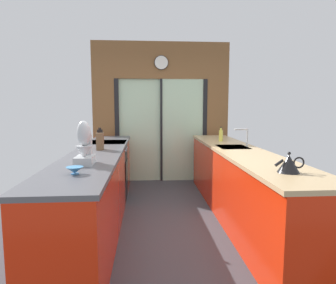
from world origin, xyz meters
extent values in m
cube|color=#38383D|center=(0.00, 0.60, -0.01)|extent=(5.04, 7.60, 0.02)
cube|color=brown|center=(0.00, 2.40, 2.35)|extent=(2.64, 0.08, 0.70)
cube|color=#B2D1AD|center=(-0.42, 2.42, 1.00)|extent=(0.80, 0.02, 2.00)
cube|color=#B2D1AD|center=(0.42, 2.38, 1.00)|extent=(0.80, 0.02, 2.00)
cube|color=black|center=(-0.86, 2.40, 1.00)|extent=(0.08, 0.10, 2.00)
cube|color=black|center=(0.86, 2.40, 1.00)|extent=(0.08, 0.10, 2.00)
cube|color=black|center=(0.00, 2.40, 1.00)|extent=(0.04, 0.10, 2.00)
cube|color=brown|center=(-1.11, 2.40, 1.00)|extent=(0.42, 0.08, 2.00)
cube|color=brown|center=(1.11, 2.40, 1.00)|extent=(0.42, 0.08, 2.00)
cylinder|color=white|center=(0.00, 2.34, 2.30)|extent=(0.25, 0.03, 0.25)
torus|color=black|center=(0.00, 2.34, 2.30)|extent=(0.27, 0.02, 0.27)
cube|color=red|center=(-0.91, -0.33, 0.44)|extent=(0.58, 2.55, 0.88)
cube|color=red|center=(-0.91, 1.88, 0.44)|extent=(0.58, 0.65, 0.88)
cube|color=#4C4C51|center=(-0.91, 0.30, 0.90)|extent=(0.62, 3.80, 0.04)
cube|color=red|center=(0.91, 0.30, 0.44)|extent=(0.58, 3.80, 0.88)
cube|color=tan|center=(0.91, 0.30, 0.90)|extent=(0.62, 3.80, 0.04)
cube|color=#B7BABC|center=(0.89, 0.55, 0.90)|extent=(0.40, 0.48, 0.05)
cylinder|color=#B7BABC|center=(1.09, 0.55, 1.05)|extent=(0.02, 0.02, 0.25)
cylinder|color=#B7BABC|center=(1.00, 0.55, 1.16)|extent=(0.18, 0.02, 0.02)
cube|color=black|center=(-0.91, 1.25, 0.44)|extent=(0.58, 0.60, 0.88)
cube|color=black|center=(-0.61, 1.25, 0.48)|extent=(0.01, 0.48, 0.28)
cube|color=black|center=(-0.91, 1.25, 0.91)|extent=(0.58, 0.60, 0.03)
cylinder|color=#B7BABC|center=(-0.61, 1.07, 0.80)|extent=(0.02, 0.04, 0.04)
cylinder|color=#B7BABC|center=(-0.61, 1.25, 0.80)|extent=(0.02, 0.04, 0.04)
cylinder|color=#B7BABC|center=(-0.61, 1.43, 0.80)|extent=(0.02, 0.04, 0.04)
cylinder|color=teal|center=(-0.89, -0.99, 0.92)|extent=(0.06, 0.06, 0.01)
cone|color=teal|center=(-0.89, -0.99, 0.95)|extent=(0.14, 0.14, 0.05)
cube|color=brown|center=(-0.89, 0.40, 1.03)|extent=(0.08, 0.14, 0.22)
cylinder|color=black|center=(-0.92, 0.40, 1.15)|extent=(0.02, 0.02, 0.05)
cylinder|color=black|center=(-0.90, 0.40, 1.17)|extent=(0.02, 0.02, 0.08)
cylinder|color=black|center=(-0.88, 0.40, 1.17)|extent=(0.02, 0.02, 0.08)
cylinder|color=black|center=(-0.86, 0.40, 1.16)|extent=(0.02, 0.02, 0.05)
cube|color=#B7BABC|center=(-0.89, -0.57, 0.96)|extent=(0.17, 0.26, 0.08)
cube|color=#B7BABC|center=(-0.89, -0.47, 1.10)|extent=(0.10, 0.08, 0.20)
ellipsoid|color=#B7BABC|center=(-0.89, -0.58, 1.22)|extent=(0.13, 0.12, 0.24)
cone|color=#B7BABC|center=(-0.89, -0.60, 1.04)|extent=(0.15, 0.15, 0.13)
cone|color=black|center=(0.89, -1.06, 1.00)|extent=(0.18, 0.18, 0.15)
sphere|color=black|center=(0.89, -1.06, 1.08)|extent=(0.03, 0.03, 0.03)
cylinder|color=black|center=(0.81, -1.06, 1.00)|extent=(0.08, 0.02, 0.07)
torus|color=black|center=(0.98, -1.06, 1.00)|extent=(0.10, 0.01, 0.10)
cylinder|color=#D1CC4C|center=(0.89, 1.21, 1.01)|extent=(0.06, 0.06, 0.18)
cylinder|color=#D1CC4C|center=(0.89, 1.21, 1.12)|extent=(0.03, 0.03, 0.04)
cylinder|color=black|center=(0.89, 1.21, 1.14)|extent=(0.03, 0.03, 0.01)
camera|label=1|loc=(-0.30, -3.44, 1.47)|focal=31.86mm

